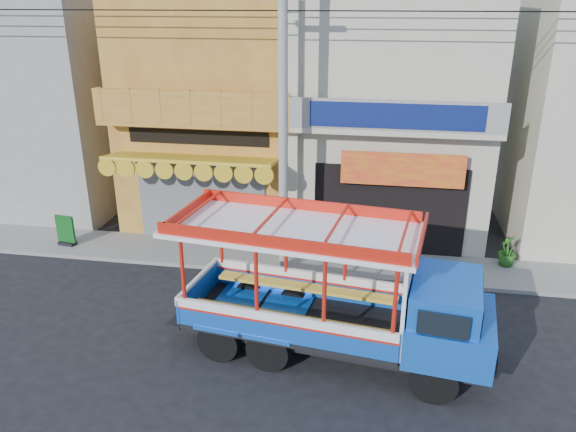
# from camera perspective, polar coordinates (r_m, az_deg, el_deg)

# --- Properties ---
(ground) EXTENTS (90.00, 90.00, 0.00)m
(ground) POSITION_cam_1_polar(r_m,az_deg,el_deg) (13.85, 1.25, -12.02)
(ground) COLOR black
(ground) RESTS_ON ground
(sidewalk) EXTENTS (30.00, 2.00, 0.12)m
(sidewalk) POSITION_cam_1_polar(r_m,az_deg,el_deg) (17.27, 3.24, -4.63)
(sidewalk) COLOR slate
(sidewalk) RESTS_ON ground
(shophouse_left) EXTENTS (6.00, 7.50, 8.24)m
(shophouse_left) POSITION_cam_1_polar(r_m,az_deg,el_deg) (20.52, -6.57, 11.37)
(shophouse_left) COLOR #A56524
(shophouse_left) RESTS_ON ground
(shophouse_right) EXTENTS (6.00, 6.75, 8.24)m
(shophouse_right) POSITION_cam_1_polar(r_m,az_deg,el_deg) (19.73, 10.75, 10.74)
(shophouse_right) COLOR #B9B297
(shophouse_right) RESTS_ON ground
(party_pilaster) EXTENTS (0.35, 0.30, 8.00)m
(party_pilaster) POSITION_cam_1_polar(r_m,az_deg,el_deg) (16.90, 0.45, 9.00)
(party_pilaster) COLOR #B9B297
(party_pilaster) RESTS_ON ground
(filler_building_left) EXTENTS (6.00, 6.00, 7.60)m
(filler_building_left) POSITION_cam_1_polar(r_m,az_deg,el_deg) (23.52, -23.41, 10.29)
(filler_building_left) COLOR gray
(filler_building_left) RESTS_ON ground
(utility_pole) EXTENTS (28.00, 0.26, 9.00)m
(utility_pole) POSITION_cam_1_polar(r_m,az_deg,el_deg) (15.18, 0.05, 11.55)
(utility_pole) COLOR gray
(utility_pole) RESTS_ON ground
(songthaew_truck) EXTENTS (7.24, 3.18, 3.27)m
(songthaew_truck) POSITION_cam_1_polar(r_m,az_deg,el_deg) (12.33, 6.69, -8.13)
(songthaew_truck) COLOR black
(songthaew_truck) RESTS_ON ground
(green_sign) EXTENTS (0.65, 0.37, 0.99)m
(green_sign) POSITION_cam_1_polar(r_m,az_deg,el_deg) (19.45, -21.63, -1.57)
(green_sign) COLOR black
(green_sign) RESTS_ON sidewalk
(potted_plant_a) EXTENTS (1.28, 1.29, 1.08)m
(potted_plant_a) POSITION_cam_1_polar(r_m,az_deg,el_deg) (17.27, 8.57, -2.65)
(potted_plant_a) COLOR #255D1A
(potted_plant_a) RESTS_ON sidewalk
(potted_plant_c) EXTENTS (0.67, 0.67, 0.95)m
(potted_plant_c) POSITION_cam_1_polar(r_m,az_deg,el_deg) (17.90, 21.39, -3.30)
(potted_plant_c) COLOR #255D1A
(potted_plant_c) RESTS_ON sidewalk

